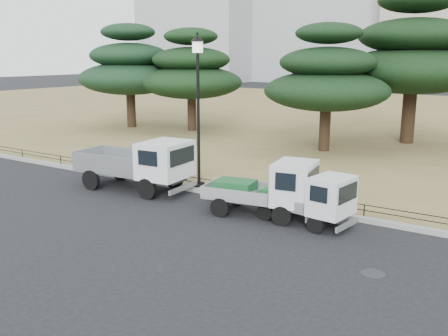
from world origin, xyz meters
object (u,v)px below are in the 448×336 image
Objects in this scene: truck_large at (139,162)px; tarp_pile at (103,162)px; truck_kei_front at (268,188)px; truck_kei_rear at (309,199)px; street_lamp at (198,86)px.

tarp_pile is (-3.60, 1.47, -0.65)m from truck_large.
truck_large is at bearing -22.18° from tarp_pile.
truck_large is 5.89m from truck_kei_front.
truck_large is at bearing -173.34° from truck_kei_rear.
truck_kei_front is at bearing -171.73° from truck_kei_rear.
truck_large is 0.83× the size of street_lamp.
truck_large reaches higher than truck_kei_front.
street_lamp is (-3.92, 1.48, 3.19)m from truck_kei_front.
truck_kei_rear is (1.46, 0.02, -0.13)m from truck_kei_front.
truck_kei_front is 2.51× the size of tarp_pile.
truck_kei_rear is at bearing -7.91° from truck_kei_front.
truck_large is 1.46× the size of truck_kei_rear.
truck_kei_rear reaches higher than tarp_pile.
tarp_pile is (-9.48, 1.60, -0.45)m from truck_kei_front.
truck_kei_front is at bearing -5.20° from truck_large.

